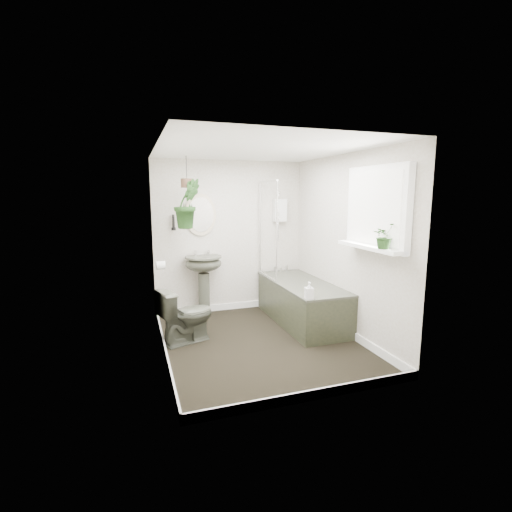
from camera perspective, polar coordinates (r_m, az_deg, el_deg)
name	(u,v)px	position (r m, az deg, el deg)	size (l,w,h in m)	color
floor	(260,342)	(4.69, 0.60, -13.16)	(2.30, 2.80, 0.02)	black
ceiling	(260,148)	(4.36, 0.66, 16.23)	(2.30, 2.80, 0.02)	white
wall_back	(230,237)	(5.72, -4.05, 2.95)	(2.30, 0.02, 2.30)	silver
wall_front	(316,273)	(3.11, 9.27, -2.66)	(2.30, 0.02, 2.30)	silver
wall_left	(159,255)	(4.15, -14.67, 0.20)	(0.02, 2.80, 2.30)	silver
wall_right	(345,245)	(4.88, 13.59, 1.60)	(0.02, 2.80, 2.30)	silver
skirting	(260,338)	(4.67, 0.60, -12.49)	(2.30, 2.80, 0.10)	white
bathtub	(302,302)	(5.32, 7.02, -7.05)	(0.72, 1.72, 0.58)	#3E4135
bath_screen	(268,230)	(5.45, 1.86, 4.02)	(0.04, 0.72, 1.40)	silver
shower_box	(280,210)	(5.88, 3.70, 7.04)	(0.20, 0.10, 0.35)	white
oval_mirror	(201,215)	(5.55, -8.51, 6.30)	(0.46, 0.03, 0.62)	beige
wall_sconce	(173,222)	(5.49, -12.59, 5.10)	(0.04, 0.04, 0.22)	black
toilet_roll_holder	(161,265)	(4.88, -14.45, -1.41)	(0.11, 0.11, 0.11)	white
window_recess	(377,208)	(4.23, 18.12, 7.02)	(0.08, 1.00, 0.90)	white
window_sill	(370,247)	(4.22, 17.07, 1.34)	(0.18, 1.00, 0.04)	white
window_blinds	(373,208)	(4.20, 17.62, 7.04)	(0.01, 0.86, 0.76)	white
toilet	(186,315)	(4.66, -10.68, -8.89)	(0.38, 0.67, 0.68)	#3E4135
pedestal_sink	(204,286)	(5.58, -8.01, -4.55)	(0.53, 0.45, 0.91)	#3E4135
sill_plant	(384,236)	(3.97, 19.15, 2.95)	(0.24, 0.21, 0.26)	black
hanging_plant	(187,204)	(5.09, -10.50, 7.91)	(0.36, 0.29, 0.66)	black
soap_bottle	(309,290)	(4.41, 8.17, -5.27)	(0.09, 0.09, 0.20)	black
hanging_pot	(187,183)	(5.09, -10.59, 10.96)	(0.16, 0.16, 0.12)	#493223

